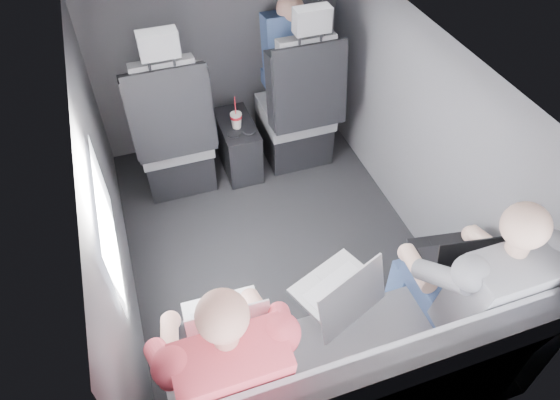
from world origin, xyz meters
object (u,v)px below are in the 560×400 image
object	(u,v)px
passenger_rear_right	(471,285)
front_seat_left	(174,140)
soda_cup	(236,120)
passenger_rear_left	(226,363)
rear_bench	(350,379)
laptop_silver	(341,291)
laptop_white	(226,323)
laptop_black	(456,256)
passenger_front_right	(290,54)
front_seat_right	(298,114)
center_console	(238,145)

from	to	relation	value
passenger_rear_right	front_seat_left	bearing A→B (deg)	120.41
soda_cup	passenger_rear_left	size ratio (longest dim) A/B	0.20
rear_bench	soda_cup	world-z (taller)	rear_bench
laptop_silver	passenger_rear_left	world-z (taller)	passenger_rear_left
soda_cup	laptop_white	distance (m)	1.71
soda_cup	laptop_black	distance (m)	1.77
soda_cup	passenger_rear_right	world-z (taller)	passenger_rear_right
passenger_front_right	rear_bench	bearing A→B (deg)	-102.38
passenger_rear_left	laptop_white	bearing A→B (deg)	75.33
front_seat_left	front_seat_right	size ratio (longest dim) A/B	1.00
center_console	laptop_black	xyz separation A→B (m)	(0.64, -1.68, 0.43)
front_seat_right	soda_cup	world-z (taller)	front_seat_right
laptop_white	passenger_front_right	size ratio (longest dim) A/B	0.48
laptop_black	front_seat_right	bearing A→B (deg)	96.63
passenger_rear_left	passenger_front_right	distance (m)	2.30
center_console	passenger_rear_left	distance (m)	1.97
center_console	rear_bench	world-z (taller)	rear_bench
rear_bench	passenger_rear_left	xyz separation A→B (m)	(-0.54, 0.10, 0.32)
rear_bench	laptop_black	world-z (taller)	rear_bench
laptop_black	passenger_rear_left	bearing A→B (deg)	-171.87
front_seat_left	front_seat_right	distance (m)	0.90
laptop_white	laptop_silver	bearing A→B (deg)	-1.21
soda_cup	passenger_rear_right	distance (m)	1.91
soda_cup	laptop_black	world-z (taller)	laptop_black
front_seat_left	center_console	distance (m)	0.49
rear_bench	laptop_black	distance (m)	0.76
front_seat_left	laptop_silver	distance (m)	1.73
laptop_white	laptop_silver	distance (m)	0.53
front_seat_left	laptop_white	xyz separation A→B (m)	(-0.04, -1.63, 0.23)
center_console	passenger_rear_right	world-z (taller)	passenger_rear_right
laptop_white	passenger_rear_left	world-z (taller)	passenger_rear_left
front_seat_right	soda_cup	bearing A→B (deg)	-179.51
rear_bench	passenger_rear_right	bearing A→B (deg)	8.84
laptop_silver	passenger_rear_left	distance (m)	0.60
front_seat_right	passenger_rear_left	xyz separation A→B (m)	(-0.99, -1.81, 0.23)
front_seat_left	laptop_black	world-z (taller)	front_seat_left
front_seat_right	soda_cup	xyz separation A→B (m)	(-0.46, -0.00, 0.06)
center_console	soda_cup	xyz separation A→B (m)	(-0.01, -0.04, 0.26)
passenger_rear_left	center_console	bearing A→B (deg)	73.77
laptop_black	passenger_front_right	bearing A→B (deg)	95.01
laptop_silver	passenger_rear_right	xyz separation A→B (m)	(0.57, -0.17, -0.00)
front_seat_left	center_console	world-z (taller)	front_seat_left
passenger_rear_right	passenger_front_right	xyz separation A→B (m)	(-0.14, 2.06, 0.11)
passenger_rear_right	front_seat_right	bearing A→B (deg)	95.08
passenger_rear_right	laptop_black	bearing A→B (deg)	79.88
rear_bench	laptop_black	xyz separation A→B (m)	(0.64, 0.26, 0.32)
front_seat_right	passenger_front_right	world-z (taller)	front_seat_right
front_seat_right	passenger_rear_left	size ratio (longest dim) A/B	1.03
soda_cup	passenger_rear_right	bearing A→B (deg)	-71.06
passenger_rear_right	laptop_white	bearing A→B (deg)	170.91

